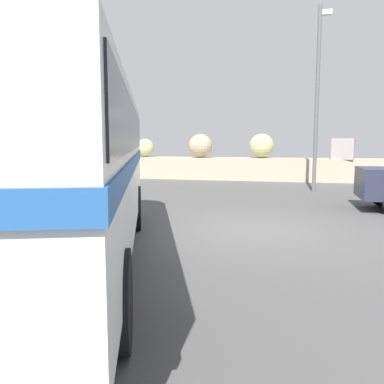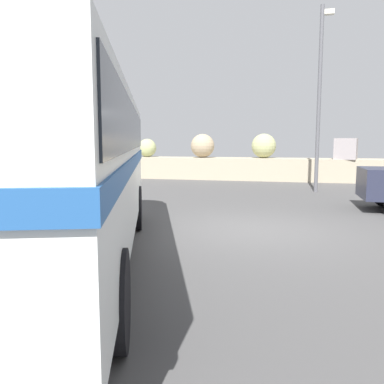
% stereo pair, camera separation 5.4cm
% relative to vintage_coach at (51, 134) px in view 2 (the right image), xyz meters
% --- Properties ---
extents(ground, '(32.00, 26.00, 0.02)m').
position_rel_vintage_coach_xyz_m(ground, '(2.62, 3.38, -2.04)').
color(ground, '#494848').
extents(breakwater, '(31.36, 2.04, 2.43)m').
position_rel_vintage_coach_xyz_m(breakwater, '(2.69, 15.17, -1.29)').
color(breakwater, tan).
rests_on(breakwater, ground).
extents(vintage_coach, '(5.13, 8.89, 3.70)m').
position_rel_vintage_coach_xyz_m(vintage_coach, '(0.00, 0.00, 0.00)').
color(vintage_coach, black).
rests_on(vintage_coach, ground).
extents(lamp_post, '(0.54, 0.83, 6.84)m').
position_rel_vintage_coach_xyz_m(lamp_post, '(4.41, 10.76, 1.78)').
color(lamp_post, '#5B5B60').
rests_on(lamp_post, ground).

